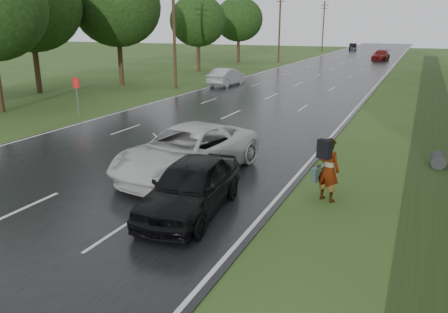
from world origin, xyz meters
The scene contains 20 objects.
ground centered at (0.00, 0.00, 0.00)m, with size 220.00×220.00×0.00m, color #2F4A1A.
road centered at (0.00, 45.00, 0.02)m, with size 14.00×180.00×0.04m, color black.
edge_stripe_east centered at (6.75, 45.00, 0.04)m, with size 0.12×180.00×0.01m, color silver.
edge_stripe_west centered at (-6.75, 45.00, 0.04)m, with size 0.12×180.00×0.01m, color silver.
center_line centered at (0.00, 45.00, 0.04)m, with size 0.12×180.00×0.01m, color silver.
drainage_ditch centered at (11.50, 18.71, 0.04)m, with size 2.20×120.00×0.56m.
road_sign centered at (-8.50, 12.00, 1.64)m, with size 0.50×0.06×2.30m.
utility_pole_mid centered at (-9.20, 25.00, 5.20)m, with size 1.60×0.26×10.00m.
utility_pole_far centered at (-9.20, 55.00, 5.20)m, with size 1.60×0.26×10.00m.
utility_pole_distant centered at (-9.20, 85.00, 5.20)m, with size 1.60×0.26×10.00m.
tree_west_c centered at (-15.00, 25.00, 6.92)m, with size 7.80×7.80×10.43m.
tree_west_d centered at (-14.20, 39.00, 5.82)m, with size 6.60×6.60×8.80m.
tree_west_e centered at (-18.00, 18.00, 6.83)m, with size 8.00×8.00×10.44m.
tree_west_f centered at (-14.80, 53.00, 6.14)m, with size 7.00×7.00×9.29m.
pedestrian centered at (8.17, 4.65, 1.06)m, with size 1.00×1.04×2.05m.
white_pickup centered at (3.00, 5.00, 0.93)m, with size 2.95×6.39×1.78m, color silver.
dark_sedan centered at (4.75, 2.00, 0.85)m, with size 1.92×4.76×1.62m, color black.
silver_sedan centered at (-5.80, 28.36, 0.82)m, with size 1.66×4.76×1.57m, color #989CA0.
far_car_red centered at (4.24, 65.41, 0.82)m, with size 2.18×5.37×1.56m, color #690D0B.
far_car_dark centered at (-4.28, 94.33, 0.77)m, with size 1.55×4.45×1.47m, color black.
Camera 1 is at (10.52, -8.47, 5.35)m, focal length 35.00 mm.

